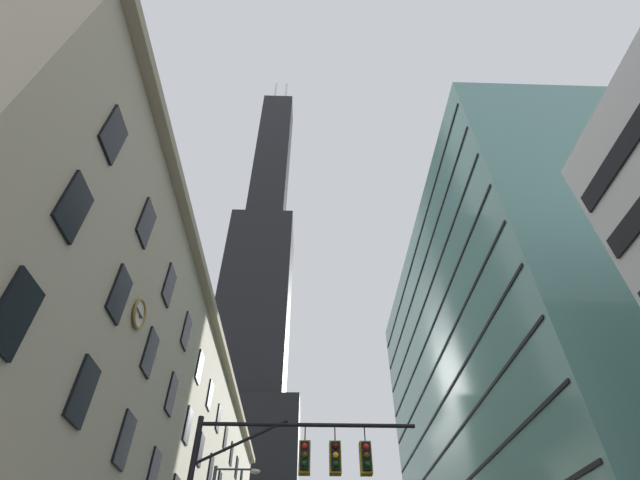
{
  "coord_description": "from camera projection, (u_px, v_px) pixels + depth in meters",
  "views": [
    {
      "loc": [
        -3.01,
        -12.36,
        1.6
      ],
      "look_at": [
        -1.96,
        22.51,
        33.65
      ],
      "focal_mm": 24.77,
      "sensor_mm": 36.0,
      "label": 1
    }
  ],
  "objects": [
    {
      "name": "traffic_signal_mast",
      "position": [
        292.0,
        479.0,
        14.61
      ],
      "size": [
        7.85,
        0.63,
        7.48
      ],
      "color": "black",
      "rests_on": "sidewalk_left"
    },
    {
      "name": "dark_skyscraper",
      "position": [
        251.0,
        347.0,
        105.16
      ],
      "size": [
        24.52,
        24.52,
        180.13
      ],
      "color": "black",
      "rests_on": "ground"
    },
    {
      "name": "station_building",
      "position": [
        121.0,
        479.0,
        33.99
      ],
      "size": [
        13.2,
        63.23,
        22.06
      ],
      "color": "#BCAF93",
      "rests_on": "ground"
    },
    {
      "name": "glass_office_midrise",
      "position": [
        516.0,
        393.0,
        47.69
      ],
      "size": [
        17.33,
        48.35,
        43.33
      ],
      "color": "slate",
      "rests_on": "ground"
    }
  ]
}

